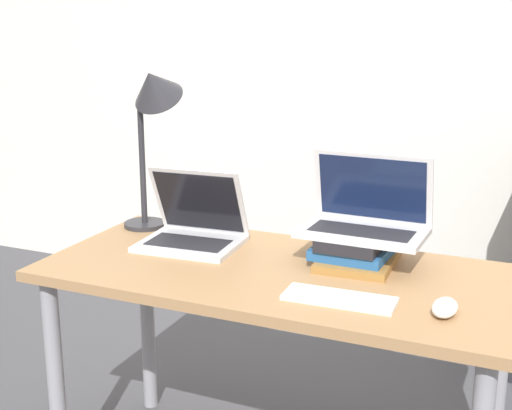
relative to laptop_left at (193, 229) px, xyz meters
name	(u,v)px	position (x,y,z in m)	size (l,w,h in m)	color
wall_back	(405,28)	(0.32, 1.43, 0.59)	(8.00, 0.05, 2.70)	silver
desk	(277,299)	(0.32, -0.10, -0.14)	(1.33, 0.63, 0.71)	#9E754C
laptop_left	(193,229)	(0.00, 0.00, 0.00)	(0.32, 0.27, 0.24)	silver
book_stack	(355,249)	(0.51, 0.04, -0.01)	(0.23, 0.29, 0.09)	olive
laptop_on_books	(366,217)	(0.53, 0.06, 0.09)	(0.36, 0.23, 0.23)	silver
wireless_keyboard	(339,298)	(0.56, -0.26, -0.04)	(0.29, 0.11, 0.01)	white
mouse	(445,307)	(0.81, -0.24, -0.03)	(0.06, 0.11, 0.04)	white
desk_lamp	(152,104)	(-0.18, 0.07, 0.37)	(0.23, 0.20, 0.57)	#28282D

